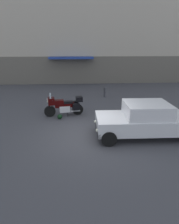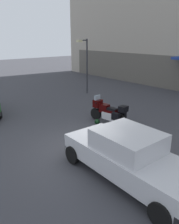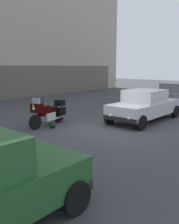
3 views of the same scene
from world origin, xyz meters
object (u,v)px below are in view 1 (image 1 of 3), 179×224
car_sedan_far (147,120)px  bollard_curbside (105,92)px  helmet (60,117)px  motorcycle (65,105)px

car_sedan_far → bollard_curbside: 6.95m
bollard_curbside → helmet: bearing=-124.7°
car_sedan_far → bollard_curbside: size_ratio=5.66×
bollard_curbside → motorcycle: bearing=-126.0°
helmet → bollard_curbside: bollard_curbside is taller
motorcycle → bollard_curbside: bearing=-134.7°
bollard_curbside → car_sedan_far: bearing=-82.4°
motorcycle → car_sedan_far: car_sedan_far is taller
motorcycle → car_sedan_far: size_ratio=0.49×
motorcycle → bollard_curbside: size_ratio=2.77×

